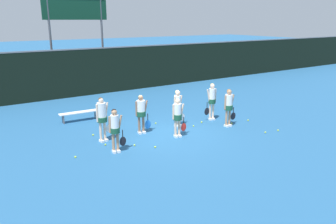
% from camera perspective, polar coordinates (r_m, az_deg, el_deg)
% --- Properties ---
extents(ground_plane, '(140.00, 140.00, 0.00)m').
position_cam_1_polar(ground_plane, '(14.03, 0.19, -3.75)').
color(ground_plane, '#235684').
extents(fence_windscreen, '(60.00, 0.08, 2.99)m').
position_cam_1_polar(fence_windscreen, '(21.53, -13.22, 6.88)').
color(fence_windscreen, black).
rests_on(fence_windscreen, ground_plane).
extents(scoreboard, '(4.21, 0.15, 6.29)m').
position_cam_1_polar(scoreboard, '(22.80, -15.77, 15.95)').
color(scoreboard, '#515156').
rests_on(scoreboard, ground_plane).
extents(bench_courtside, '(1.93, 0.46, 0.45)m').
position_cam_1_polar(bench_courtside, '(16.20, -15.15, -0.17)').
color(bench_courtside, silver).
rests_on(bench_courtside, ground_plane).
extents(player_0, '(0.61, 0.34, 1.64)m').
position_cam_1_polar(player_0, '(11.94, -9.20, -2.64)').
color(player_0, tan).
rests_on(player_0, ground_plane).
extents(player_1, '(0.62, 0.35, 1.63)m').
position_cam_1_polar(player_1, '(13.35, 1.69, -0.49)').
color(player_1, beige).
rests_on(player_1, ground_plane).
extents(player_2, '(0.68, 0.38, 1.73)m').
position_cam_1_polar(player_2, '(14.92, 10.53, 1.31)').
color(player_2, tan).
rests_on(player_2, ground_plane).
extents(player_3, '(0.68, 0.40, 1.80)m').
position_cam_1_polar(player_3, '(13.06, -11.43, -0.61)').
color(player_3, beige).
rests_on(player_3, ground_plane).
extents(player_4, '(0.67, 0.40, 1.67)m').
position_cam_1_polar(player_4, '(13.81, -4.70, 0.19)').
color(player_4, '#8C664C').
rests_on(player_4, ground_plane).
extents(player_5, '(0.63, 0.34, 1.68)m').
position_cam_1_polar(player_5, '(14.69, 1.71, 1.21)').
color(player_5, beige).
rests_on(player_5, ground_plane).
extents(player_6, '(0.63, 0.35, 1.79)m').
position_cam_1_polar(player_6, '(15.79, 7.65, 2.35)').
color(player_6, beige).
rests_on(player_6, ground_plane).
extents(tennis_ball_0, '(0.06, 0.06, 0.06)m').
position_cam_1_polar(tennis_ball_0, '(15.55, 11.05, -1.95)').
color(tennis_ball_0, '#CCE033').
rests_on(tennis_ball_0, ground_plane).
extents(tennis_ball_1, '(0.07, 0.07, 0.07)m').
position_cam_1_polar(tennis_ball_1, '(12.74, -5.86, -5.76)').
color(tennis_ball_1, '#CCE033').
rests_on(tennis_ball_1, ground_plane).
extents(tennis_ball_2, '(0.07, 0.07, 0.07)m').
position_cam_1_polar(tennis_ball_2, '(15.50, 5.88, -1.78)').
color(tennis_ball_2, '#CCE033').
rests_on(tennis_ball_2, ground_plane).
extents(tennis_ball_3, '(0.07, 0.07, 0.07)m').
position_cam_1_polar(tennis_ball_3, '(14.10, -12.91, -3.91)').
color(tennis_ball_3, '#CCE033').
rests_on(tennis_ball_3, ground_plane).
extents(tennis_ball_4, '(0.07, 0.07, 0.07)m').
position_cam_1_polar(tennis_ball_4, '(15.29, -2.14, -1.96)').
color(tennis_ball_4, '#CCE033').
rests_on(tennis_ball_4, ground_plane).
extents(tennis_ball_5, '(0.07, 0.07, 0.07)m').
position_cam_1_polar(tennis_ball_5, '(16.18, 13.77, -1.40)').
color(tennis_ball_5, '#CCE033').
rests_on(tennis_ball_5, ground_plane).
extents(tennis_ball_6, '(0.07, 0.07, 0.07)m').
position_cam_1_polar(tennis_ball_6, '(15.10, 18.62, -3.04)').
color(tennis_ball_6, '#CCE033').
rests_on(tennis_ball_6, ground_plane).
extents(tennis_ball_7, '(0.07, 0.07, 0.07)m').
position_cam_1_polar(tennis_ball_7, '(12.95, -10.85, -5.59)').
color(tennis_ball_7, '#CCE033').
rests_on(tennis_ball_7, ground_plane).
extents(tennis_ball_8, '(0.07, 0.07, 0.07)m').
position_cam_1_polar(tennis_ball_8, '(14.67, 16.59, -3.41)').
color(tennis_ball_8, '#CCE033').
rests_on(tennis_ball_8, ground_plane).
extents(tennis_ball_9, '(0.07, 0.07, 0.07)m').
position_cam_1_polar(tennis_ball_9, '(14.92, 4.47, -2.45)').
color(tennis_ball_9, '#CCE033').
rests_on(tennis_ball_9, ground_plane).
extents(tennis_ball_10, '(0.07, 0.07, 0.07)m').
position_cam_1_polar(tennis_ball_10, '(12.07, -15.83, -7.55)').
color(tennis_ball_10, '#CCE033').
rests_on(tennis_ball_10, ground_plane).
extents(tennis_ball_11, '(0.07, 0.07, 0.07)m').
position_cam_1_polar(tennis_ball_11, '(12.49, -2.25, -6.11)').
color(tennis_ball_11, '#CCE033').
rests_on(tennis_ball_11, ground_plane).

